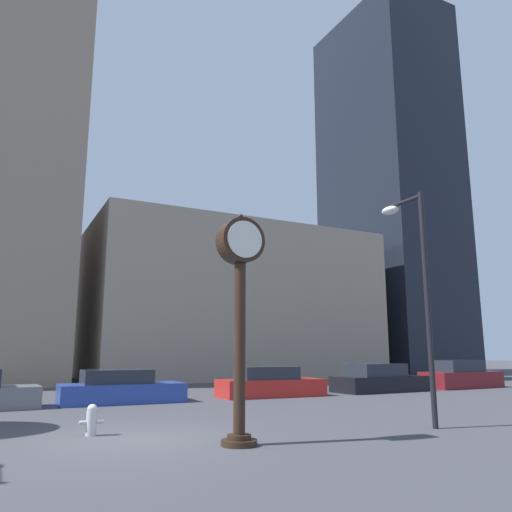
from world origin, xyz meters
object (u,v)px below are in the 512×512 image
street_clock (240,292)px  street_lamp_right (414,268)px  car_black (379,380)px  car_blue (121,389)px  fire_hydrant_near (92,420)px  car_maroon (461,376)px  car_red (270,384)px

street_clock → street_lamp_right: 5.43m
car_black → car_blue: bearing=177.2°
street_clock → fire_hydrant_near: size_ratio=6.98×
car_black → street_lamp_right: bearing=-127.1°
car_black → car_maroon: 5.69m
street_clock → car_maroon: 20.34m
car_blue → car_black: 12.26m
car_maroon → fire_hydrant_near: car_maroon is taller
street_clock → fire_hydrant_near: 4.58m
car_maroon → street_lamp_right: street_lamp_right is taller
car_blue → car_black: bearing=-0.0°
street_clock → car_red: 11.76m
street_clock → car_red: street_clock is taller
car_blue → car_red: bearing=-0.3°
car_red → car_maroon: 11.64m
car_blue → car_black: (12.26, -0.22, 0.04)m
street_clock → car_red: bearing=58.2°
street_clock → car_red: (6.05, 9.74, -2.61)m
fire_hydrant_near → car_red: bearing=39.7°
street_lamp_right → street_clock: bearing=-177.4°
street_clock → street_lamp_right: street_lamp_right is taller
car_red → street_lamp_right: 10.17m
street_lamp_right → car_blue: bearing=120.2°
car_red → fire_hydrant_near: bearing=-137.8°
car_red → car_maroon: size_ratio=0.95×
car_blue → street_lamp_right: street_lamp_right is taller
car_red → fire_hydrant_near: size_ratio=6.62×
car_blue → fire_hydrant_near: (-2.22, -7.23, -0.16)m
street_lamp_right → fire_hydrant_near: bearing=162.9°
car_blue → fire_hydrant_near: car_blue is taller
car_maroon → street_lamp_right: 15.96m
car_blue → car_red: 6.31m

